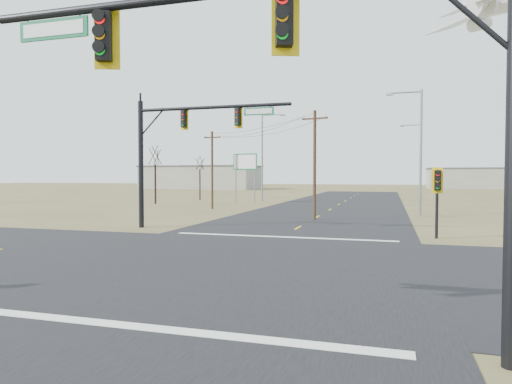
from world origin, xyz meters
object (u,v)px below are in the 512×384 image
pedestal_signal_ne (437,185)px  streetlight_a (418,145)px  streetlight_c (264,152)px  utility_pole_far (212,168)px  streetlight_b (419,157)px  mast_arm_far (181,136)px  utility_pole_near (315,163)px  mast_arm_near (305,61)px  bare_tree_b (200,162)px  highway_sign (245,168)px  bare_tree_a (155,155)px

pedestal_signal_ne → streetlight_a: 14.84m
streetlight_a → streetlight_c: size_ratio=0.93×
utility_pole_far → streetlight_b: (20.77, 24.87, 1.85)m
mast_arm_far → streetlight_a: 20.35m
pedestal_signal_ne → utility_pole_far: bearing=142.5°
pedestal_signal_ne → streetlight_a: size_ratio=0.36×
streetlight_a → utility_pole_near: bearing=-124.4°
mast_arm_far → pedestal_signal_ne: bearing=13.8°
mast_arm_near → bare_tree_b: 53.53m
bare_tree_b → mast_arm_near: bearing=-64.5°
utility_pole_near → streetlight_c: size_ratio=0.73×
highway_sign → streetlight_b: (20.77, 14.14, 1.66)m
mast_arm_near → highway_sign: mast_arm_near is taller
pedestal_signal_ne → bare_tree_b: bearing=134.0°
mast_arm_near → streetlight_c: streetlight_c is taller
mast_arm_near → highway_sign: size_ratio=1.82×
highway_sign → pedestal_signal_ne: bearing=-45.7°
mast_arm_near → mast_arm_far: size_ratio=1.10×
pedestal_signal_ne → bare_tree_a: 36.56m
mast_arm_near → utility_pole_far: 36.87m
pedestal_signal_ne → utility_pole_near: 11.38m
mast_arm_near → bare_tree_b: (-23.07, 48.30, -0.37)m
highway_sign → streetlight_c: (1.59, 2.91, 2.01)m
pedestal_signal_ne → streetlight_c: size_ratio=0.34×
streetlight_b → bare_tree_b: 30.23m
streetlight_c → utility_pole_near: bearing=-66.3°
mast_arm_near → pedestal_signal_ne: size_ratio=2.90×
utility_pole_far → highway_sign: 10.73m
mast_arm_far → utility_pole_near: 10.66m
pedestal_signal_ne → bare_tree_b: 41.62m
utility_pole_near → highway_sign: bearing=121.0°
mast_arm_near → streetlight_c: (-13.76, 47.13, 0.79)m
mast_arm_far → bare_tree_b: size_ratio=1.55×
streetlight_b → bare_tree_b: bearing=-164.8°
streetlight_b → streetlight_c: bearing=-153.9°
mast_arm_near → streetlight_c: 49.10m
utility_pole_near → utility_pole_far: 14.37m
bare_tree_a → mast_arm_far: bearing=-57.7°
mast_arm_near → bare_tree_b: bearing=94.5°
utility_pole_near → streetlight_b: (9.20, 33.40, 1.65)m
utility_pole_far → streetlight_a: streetlight_a is taller
streetlight_a → bare_tree_a: (-28.54, 7.91, -0.08)m
mast_arm_far → streetlight_b: bearing=83.7°
utility_pole_far → highway_sign: (-0.00, 10.73, 0.19)m
bare_tree_a → bare_tree_b: bearing=79.5°
mast_arm_near → streetlight_a: streetlight_a is taller
highway_sign → streetlight_b: bearing=43.5°
mast_arm_far → bare_tree_b: 33.53m
mast_arm_near → bare_tree_a: size_ratio=1.50×
highway_sign → streetlight_b: streetlight_b is taller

